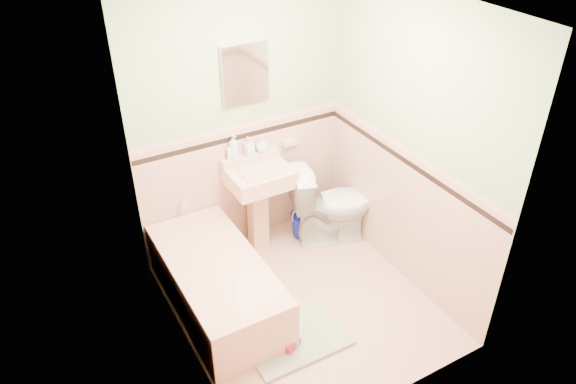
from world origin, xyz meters
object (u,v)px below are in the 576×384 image
soap_bottle_left (234,147)px  sink (260,210)px  soap_bottle_mid (249,146)px  bucket (303,225)px  medicine_cabinet (245,74)px  bathtub (217,286)px  soap_bottle_right (262,145)px  shoe (292,344)px  toilet (332,204)px

soap_bottle_left → sink: bearing=-49.1°
soap_bottle_mid → soap_bottle_left: bearing=180.0°
soap_bottle_left → bucket: soap_bottle_left is taller
sink → bucket: size_ratio=3.54×
sink → medicine_cabinet: (0.00, 0.21, 1.26)m
bathtub → bucket: bathtub is taller
bathtub → bucket: 1.24m
soap_bottle_right → bathtub: bearing=-138.4°
soap_bottle_mid → bucket: 1.04m
bathtub → shoe: bathtub is taller
soap_bottle_right → soap_bottle_mid: bearing=180.0°
sink → toilet: bearing=-16.8°
bathtub → soap_bottle_mid: bearing=46.6°
soap_bottle_right → bucket: soap_bottle_right is taller
medicine_cabinet → bucket: size_ratio=2.09×
soap_bottle_mid → bathtub: bearing=-133.4°
medicine_cabinet → soap_bottle_left: 0.66m
soap_bottle_right → toilet: size_ratio=0.17×
soap_bottle_right → toilet: (0.55, -0.38, -0.61)m
medicine_cabinet → sink: bearing=-90.0°
bathtub → soap_bottle_left: bearing=53.6°
soap_bottle_mid → soap_bottle_right: size_ratio=1.26×
medicine_cabinet → bucket: 1.66m
sink → toilet: size_ratio=1.10×
soap_bottle_mid → sink: bearing=-87.5°
soap_bottle_left → bucket: size_ratio=0.95×
soap_bottle_mid → shoe: (-0.37, -1.43, -0.97)m
medicine_cabinet → bucket: bearing=-27.9°
bathtub → soap_bottle_mid: 1.27m
toilet → bathtub: bearing=121.8°
medicine_cabinet → toilet: medicine_cabinet is taller
bathtub → sink: 0.89m
medicine_cabinet → bathtub: bearing=-132.6°
medicine_cabinet → shoe: medicine_cabinet is taller
bathtub → medicine_cabinet: (0.68, 0.74, 1.47)m
soap_bottle_left → soap_bottle_mid: 0.15m
soap_bottle_left → soap_bottle_right: 0.28m
bathtub → soap_bottle_left: soap_bottle_left is taller
bathtub → soap_bottle_left: (0.52, 0.71, 0.84)m
soap_bottle_left → bucket: (0.61, -0.21, -0.94)m
toilet → bucket: size_ratio=3.22×
soap_bottle_right → sink: bearing=-123.8°
sink → bucket: bearing=-3.6°
bucket → shoe: size_ratio=1.64×
bathtub → soap_bottle_mid: size_ratio=8.52×
bucket → shoe: (-0.83, -1.23, -0.06)m
soap_bottle_left → soap_bottle_mid: soap_bottle_left is taller
toilet → shoe: size_ratio=5.27×
soap_bottle_left → soap_bottle_mid: bearing=0.0°
soap_bottle_right → bucket: (0.33, -0.21, -0.89)m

